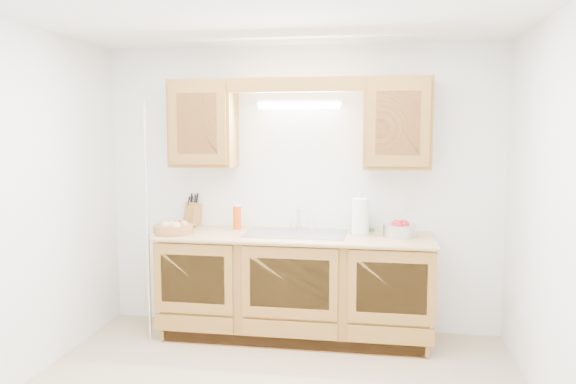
% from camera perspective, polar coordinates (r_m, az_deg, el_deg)
% --- Properties ---
extents(room, '(3.52, 3.50, 2.50)m').
position_cam_1_polar(room, '(3.51, -2.17, -2.27)').
color(room, tan).
rests_on(room, ground).
extents(base_cabinets, '(2.20, 0.60, 0.86)m').
position_cam_1_polar(base_cabinets, '(4.84, 0.73, -9.63)').
color(base_cabinets, olive).
rests_on(base_cabinets, ground).
extents(countertop, '(2.30, 0.63, 0.04)m').
position_cam_1_polar(countertop, '(4.73, 0.71, -4.55)').
color(countertop, tan).
rests_on(countertop, base_cabinets).
extents(upper_cabinet_left, '(0.55, 0.33, 0.75)m').
position_cam_1_polar(upper_cabinet_left, '(4.98, -8.57, 6.87)').
color(upper_cabinet_left, olive).
rests_on(upper_cabinet_left, room).
extents(upper_cabinet_right, '(0.55, 0.33, 0.75)m').
position_cam_1_polar(upper_cabinet_right, '(4.74, 11.05, 6.85)').
color(upper_cabinet_right, olive).
rests_on(upper_cabinet_right, room).
extents(valance, '(2.20, 0.05, 0.12)m').
position_cam_1_polar(valance, '(4.66, 0.74, 10.86)').
color(valance, olive).
rests_on(valance, room).
extents(fluorescent_fixture, '(0.76, 0.08, 0.08)m').
position_cam_1_polar(fluorescent_fixture, '(4.87, 1.14, 8.98)').
color(fluorescent_fixture, white).
rests_on(fluorescent_fixture, room).
extents(sink, '(0.84, 0.46, 0.36)m').
position_cam_1_polar(sink, '(4.76, 0.75, -5.12)').
color(sink, '#9E9EA3').
rests_on(sink, countertop).
extents(wire_shelf_pole, '(0.03, 0.03, 2.00)m').
position_cam_1_polar(wire_shelf_pole, '(4.80, -14.09, -3.13)').
color(wire_shelf_pole, silver).
rests_on(wire_shelf_pole, ground).
extents(outlet_plate, '(0.08, 0.01, 0.12)m').
position_cam_1_polar(outlet_plate, '(4.94, 12.22, -1.04)').
color(outlet_plate, white).
rests_on(outlet_plate, room).
extents(fruit_basket, '(0.34, 0.34, 0.10)m').
position_cam_1_polar(fruit_basket, '(4.87, -11.58, -3.57)').
color(fruit_basket, '#B58248').
rests_on(fruit_basket, countertop).
extents(knife_block, '(0.15, 0.20, 0.31)m').
position_cam_1_polar(knife_block, '(5.17, -9.65, -2.22)').
color(knife_block, olive).
rests_on(knife_block, countertop).
extents(orange_canister, '(0.09, 0.09, 0.22)m').
position_cam_1_polar(orange_canister, '(4.97, -5.19, -2.53)').
color(orange_canister, '#D94C0C').
rests_on(orange_canister, countertop).
extents(soap_bottle, '(0.11, 0.11, 0.20)m').
position_cam_1_polar(soap_bottle, '(4.89, 7.41, -2.78)').
color(soap_bottle, '#2364B0').
rests_on(soap_bottle, countertop).
extents(sponge, '(0.11, 0.07, 0.02)m').
position_cam_1_polar(sponge, '(4.92, 8.14, -3.84)').
color(sponge, '#CC333F').
rests_on(sponge, countertop).
extents(paper_towel, '(0.17, 0.17, 0.36)m').
position_cam_1_polar(paper_towel, '(4.73, 7.35, -2.50)').
color(paper_towel, silver).
rests_on(paper_towel, countertop).
extents(apple_bowl, '(0.33, 0.33, 0.14)m').
position_cam_1_polar(apple_bowl, '(4.70, 11.28, -3.74)').
color(apple_bowl, silver).
rests_on(apple_bowl, countertop).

